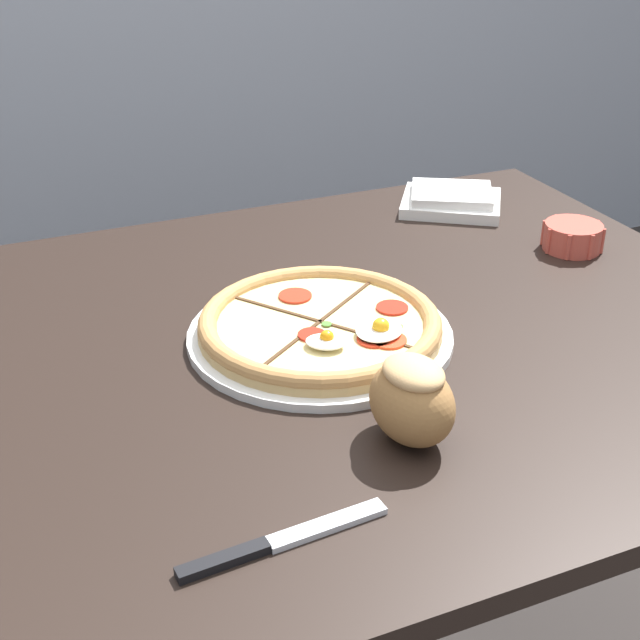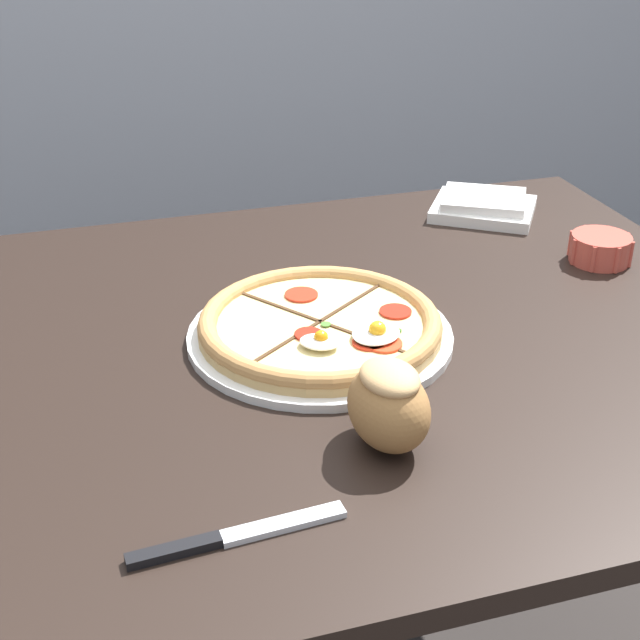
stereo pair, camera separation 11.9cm
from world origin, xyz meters
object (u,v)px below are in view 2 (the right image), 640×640
Objects in this scene: napkin_folded at (483,206)px; knife_main at (236,536)px; ramekin_bowl at (600,248)px; bread_piece_near at (389,404)px; pizza at (321,327)px; dining_table at (374,388)px.

knife_main is (-0.61, -0.71, -0.01)m from napkin_folded.
bread_piece_near is (-0.50, -0.37, 0.03)m from ramekin_bowl.
napkin_folded is 1.05× the size of knife_main.
napkin_folded is at bearing 109.79° from ramekin_bowl.
napkin_folded is at bearing 40.93° from pizza.
pizza is 0.55m from napkin_folded.
pizza reaches higher than dining_table.
knife_main is at bearing -118.53° from pizza.
dining_table is at bearing 6.18° from pizza.
dining_table is 9.23× the size of bread_piece_near.
dining_table is 3.19× the size of pizza.
ramekin_bowl is at bearing 29.89° from knife_main.
pizza is at bearing -166.73° from ramekin_bowl.
pizza is at bearing -139.07° from napkin_folded.
bread_piece_near reaches higher than knife_main.
knife_main is at bearing -145.85° from ramekin_bowl.
ramekin_bowl is (0.50, 0.12, 0.00)m from pizza.
pizza reaches higher than knife_main.
knife_main is at bearing -151.92° from bread_piece_near.
ramekin_bowl reaches higher than napkin_folded.
ramekin_bowl is at bearing 13.27° from pizza.
napkin_folded is at bearing 55.87° from bread_piece_near.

